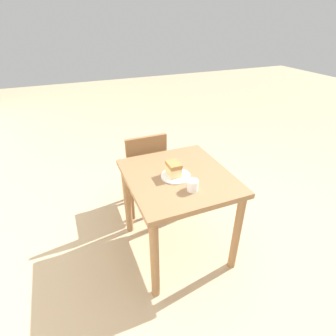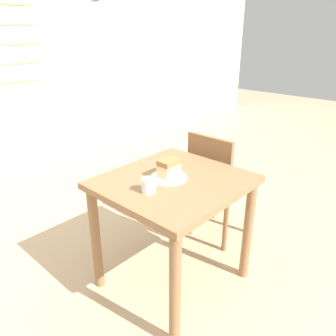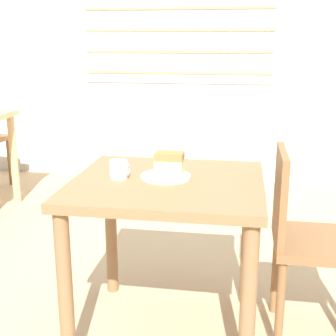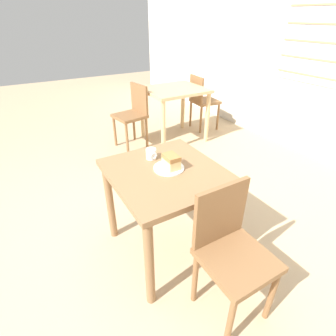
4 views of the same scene
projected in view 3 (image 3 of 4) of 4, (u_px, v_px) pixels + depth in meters
wall_back at (196, 28)px, 4.21m from camera, size 10.00×0.09×2.80m
dining_table_near at (167, 208)px, 2.01m from camera, size 0.80×0.75×0.74m
chair_near_window at (305, 236)px, 2.04m from camera, size 0.39×0.39×0.86m
plate at (166, 176)px, 2.00m from camera, size 0.21×0.21×0.01m
cake_slice at (169, 163)px, 2.00m from camera, size 0.12×0.09×0.10m
coffee_mug at (119, 169)px, 1.99m from camera, size 0.08×0.08×0.08m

